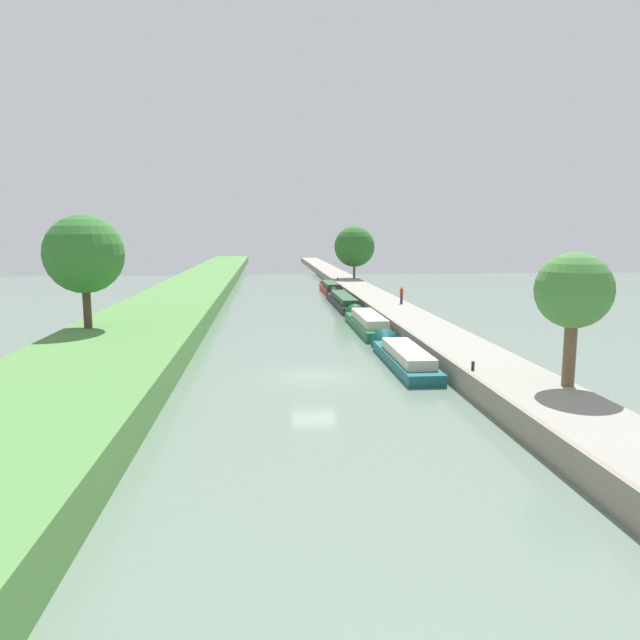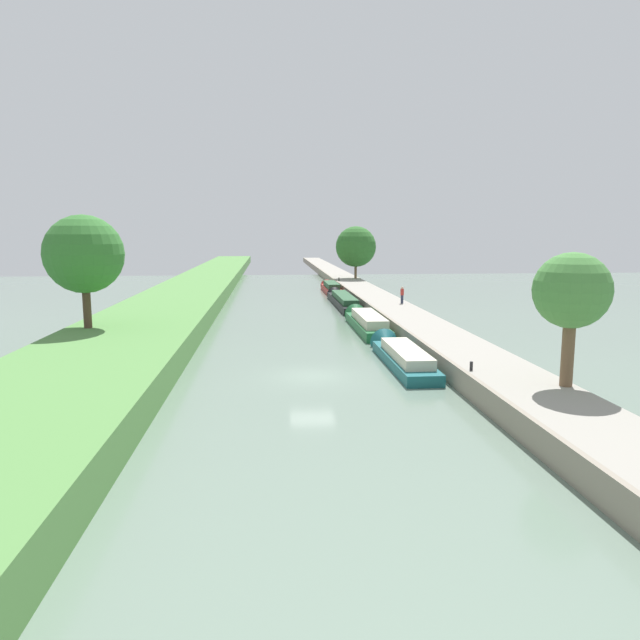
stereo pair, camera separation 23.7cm
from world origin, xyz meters
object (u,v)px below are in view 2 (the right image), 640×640
(mooring_bollard_far, at_px, (339,279))
(narrowboat_red, at_px, (331,288))
(narrowboat_green, at_px, (366,322))
(mooring_bollard_near, at_px, (471,366))
(narrowboat_teal, at_px, (401,355))
(person_walking, at_px, (402,295))
(narrowboat_black, at_px, (343,300))

(mooring_bollard_far, bearing_deg, narrowboat_red, -109.90)
(narrowboat_green, relative_size, mooring_bollard_near, 28.11)
(narrowboat_teal, distance_m, person_walking, 21.46)
(person_walking, bearing_deg, narrowboat_green, -121.70)
(person_walking, xyz_separation_m, mooring_bollard_near, (-2.87, -27.73, -0.65))
(narrowboat_green, xyz_separation_m, person_walking, (4.87, 7.89, 1.43))
(narrowboat_teal, distance_m, mooring_bollard_far, 48.64)
(narrowboat_green, height_order, narrowboat_black, narrowboat_green)
(narrowboat_teal, bearing_deg, narrowboat_green, 90.01)
(narrowboat_red, distance_m, person_walking, 23.50)
(narrowboat_teal, relative_size, narrowboat_black, 0.67)
(narrowboat_red, height_order, mooring_bollard_near, mooring_bollard_near)
(narrowboat_red, relative_size, person_walking, 6.88)
(narrowboat_teal, distance_m, narrowboat_black, 29.15)
(narrowboat_red, xyz_separation_m, person_walking, (4.59, -23.00, 1.44))
(narrowboat_teal, bearing_deg, mooring_bollard_far, 87.64)
(narrowboat_teal, distance_m, mooring_bollard_near, 7.23)
(mooring_bollard_far, bearing_deg, narrowboat_black, -95.67)
(mooring_bollard_far, bearing_deg, mooring_bollard_near, -90.00)
(mooring_bollard_far, bearing_deg, narrowboat_teal, -92.36)
(narrowboat_black, distance_m, mooring_bollard_far, 19.56)
(narrowboat_green, bearing_deg, person_walking, 58.30)
(narrowboat_black, bearing_deg, narrowboat_red, 89.18)
(narrowboat_green, height_order, narrowboat_red, narrowboat_green)
(narrowboat_black, relative_size, person_walking, 10.20)
(mooring_bollard_near, xyz_separation_m, mooring_bollard_far, (0.00, 55.49, 0.00))
(person_walking, relative_size, mooring_bollard_near, 3.69)
(narrowboat_black, xyz_separation_m, person_walking, (4.80, -8.31, 1.47))
(narrowboat_teal, bearing_deg, narrowboat_red, 89.63)
(mooring_bollard_near, height_order, mooring_bollard_far, same)
(narrowboat_black, height_order, mooring_bollard_near, mooring_bollard_near)
(narrowboat_green, relative_size, mooring_bollard_far, 28.11)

